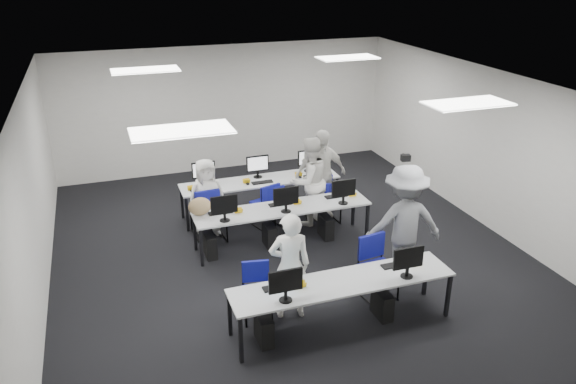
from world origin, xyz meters
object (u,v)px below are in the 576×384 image
object	(u,v)px
chair_2	(213,225)
chair_7	(317,208)
desk_mid	(283,210)
student_1	(309,181)
chair_3	(279,219)
chair_5	(206,220)
student_3	(321,174)
student_0	(290,266)
student_2	(207,197)
desk_front	(343,284)
chair_0	(257,301)
chair_1	(377,279)
chair_4	(326,208)
photographer	(404,223)
chair_6	(265,212)

from	to	relation	value
chair_2	chair_7	size ratio (longest dim) A/B	1.07
desk_mid	student_1	world-z (taller)	student_1
desk_mid	chair_3	distance (m)	0.63
desk_mid	chair_7	size ratio (longest dim) A/B	3.79
desk_mid	chair_3	size ratio (longest dim) A/B	3.70
chair_5	student_1	distance (m)	2.10
chair_3	student_3	world-z (taller)	student_3
chair_2	student_3	xyz separation A→B (m)	(2.24, 0.25, 0.63)
student_0	student_2	bearing A→B (deg)	-69.05
desk_front	chair_0	world-z (taller)	chair_0
chair_1	student_1	bearing A→B (deg)	83.14
chair_4	photographer	xyz separation A→B (m)	(0.35, -2.31, 0.69)
student_2	photographer	world-z (taller)	photographer
chair_0	chair_1	world-z (taller)	chair_1
chair_3	chair_5	xyz separation A→B (m)	(-1.33, 0.34, 0.04)
student_3	chair_7	bearing A→B (deg)	-129.18
chair_3	chair_5	world-z (taller)	chair_5
chair_6	photographer	world-z (taller)	photographer
chair_6	chair_7	size ratio (longest dim) A/B	1.08
chair_3	chair_6	bearing A→B (deg)	105.90
student_2	chair_5	bearing A→B (deg)	-140.31
desk_front	chair_4	xyz separation A→B (m)	(1.12, 3.23, -0.40)
chair_5	student_2	world-z (taller)	student_2
chair_7	student_1	bearing A→B (deg)	-164.21
chair_6	photographer	xyz separation A→B (m)	(1.55, -2.52, 0.68)
chair_7	student_2	world-z (taller)	student_2
desk_front	chair_5	size ratio (longest dim) A/B	3.24
chair_6	student_0	size ratio (longest dim) A/B	0.55
chair_4	chair_7	distance (m)	0.18
desk_mid	photographer	xyz separation A→B (m)	(1.47, -1.68, 0.29)
chair_6	student_3	size ratio (longest dim) A/B	0.50
student_1	chair_5	bearing A→B (deg)	-18.91
chair_4	chair_7	size ratio (longest dim) A/B	1.06
chair_0	chair_6	distance (m)	3.02
chair_1	student_3	world-z (taller)	student_3
desk_front	chair_3	xyz separation A→B (m)	(0.09, 3.07, -0.41)
student_0	chair_6	bearing A→B (deg)	-90.36
desk_front	chair_6	size ratio (longest dim) A/B	3.52
student_0	photographer	distance (m)	2.13
chair_0	student_3	xyz separation A→B (m)	(2.15, 2.89, 0.65)
chair_7	desk_mid	bearing A→B (deg)	-136.64
desk_front	chair_4	distance (m)	3.44
student_0	student_2	world-z (taller)	student_0
desk_front	student_2	size ratio (longest dim) A/B	2.15
chair_2	student_0	xyz separation A→B (m)	(0.55, -2.73, 0.54)
chair_5	chair_7	size ratio (longest dim) A/B	1.17
chair_6	photographer	size ratio (longest dim) A/B	0.47
chair_4	student_0	xyz separation A→B (m)	(-1.73, -2.74, 0.54)
desk_mid	student_1	bearing A→B (deg)	41.80
chair_0	chair_4	world-z (taller)	chair_4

